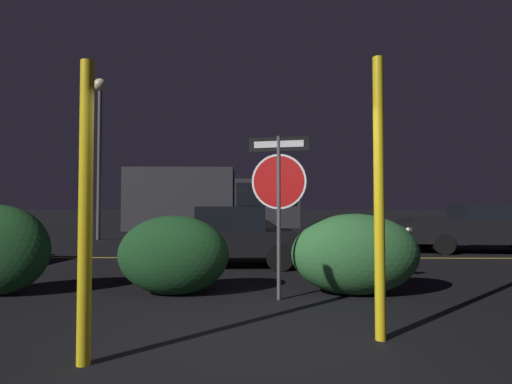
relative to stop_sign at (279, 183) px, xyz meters
The scene contains 11 objects.
ground_plane 2.61m from the stop_sign, 102.86° to the right, with size 260.00×260.00×0.00m, color black.
road_center_stripe 5.10m from the stop_sign, 95.13° to the left, with size 41.85×0.12×0.01m, color gold.
stop_sign is the anchor object (origin of this frame).
yellow_pole_left 3.12m from the stop_sign, 126.95° to the right, with size 0.12×0.12×2.74m, color yellow.
yellow_pole_right 2.06m from the stop_sign, 60.92° to the right, with size 0.11×0.11×3.02m, color yellow.
hedge_bush_2 2.04m from the stop_sign, 169.24° to the left, with size 1.77×0.96×1.26m, color #19421E.
hedge_bush_3 1.70m from the stop_sign, 15.98° to the left, with size 2.04×1.07×1.29m, color #2D6633.
passing_car_2 3.75m from the stop_sign, 107.11° to the left, with size 4.01×1.98×1.40m.
passing_car_3 9.06m from the stop_sign, 43.60° to the left, with size 4.86×2.23×1.44m.
delivery_truck 10.85m from the stop_sign, 101.64° to the left, with size 7.10×2.49×2.94m.
street_lamp 12.81m from the stop_sign, 123.99° to the left, with size 0.53×0.53×6.71m.
Camera 1 is at (0.15, -4.18, 1.42)m, focal length 28.00 mm.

